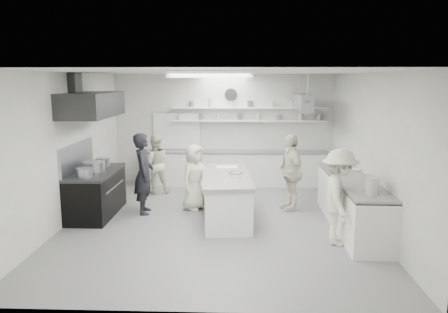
{
  "coord_description": "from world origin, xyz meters",
  "views": [
    {
      "loc": [
        0.47,
        -8.52,
        2.87
      ],
      "look_at": [
        0.12,
        0.6,
        1.25
      ],
      "focal_mm": 35.07,
      "sensor_mm": 36.0,
      "label": 1
    }
  ],
  "objects_px": {
    "cook_stove": "(144,174)",
    "cook_back": "(155,164)",
    "right_counter": "(352,204)",
    "back_counter": "(234,168)",
    "prep_island": "(226,197)",
    "stove": "(96,194)"
  },
  "relations": [
    {
      "from": "back_counter",
      "to": "prep_island",
      "type": "xyz_separation_m",
      "value": [
        -0.12,
        -2.91,
        -0.02
      ]
    },
    {
      "from": "cook_back",
      "to": "back_counter",
      "type": "bearing_deg",
      "value": -169.89
    },
    {
      "from": "right_counter",
      "to": "prep_island",
      "type": "height_order",
      "value": "right_counter"
    },
    {
      "from": "right_counter",
      "to": "cook_back",
      "type": "distance_m",
      "value": 4.99
    },
    {
      "from": "prep_island",
      "to": "cook_back",
      "type": "bearing_deg",
      "value": 128.85
    },
    {
      "from": "stove",
      "to": "prep_island",
      "type": "height_order",
      "value": "stove"
    },
    {
      "from": "prep_island",
      "to": "cook_stove",
      "type": "height_order",
      "value": "cook_stove"
    },
    {
      "from": "right_counter",
      "to": "prep_island",
      "type": "bearing_deg",
      "value": 168.83
    },
    {
      "from": "prep_island",
      "to": "cook_back",
      "type": "height_order",
      "value": "cook_back"
    },
    {
      "from": "stove",
      "to": "prep_island",
      "type": "bearing_deg",
      "value": -2.3
    },
    {
      "from": "back_counter",
      "to": "prep_island",
      "type": "height_order",
      "value": "back_counter"
    },
    {
      "from": "cook_back",
      "to": "right_counter",
      "type": "bearing_deg",
      "value": 135.01
    },
    {
      "from": "back_counter",
      "to": "cook_stove",
      "type": "bearing_deg",
      "value": -125.83
    },
    {
      "from": "stove",
      "to": "prep_island",
      "type": "distance_m",
      "value": 2.78
    },
    {
      "from": "cook_stove",
      "to": "cook_back",
      "type": "distance_m",
      "value": 1.68
    },
    {
      "from": "cook_stove",
      "to": "cook_back",
      "type": "relative_size",
      "value": 1.17
    },
    {
      "from": "prep_island",
      "to": "cook_back",
      "type": "xyz_separation_m",
      "value": [
        -1.86,
        1.96,
        0.31
      ]
    },
    {
      "from": "stove",
      "to": "cook_back",
      "type": "distance_m",
      "value": 2.08
    },
    {
      "from": "stove",
      "to": "back_counter",
      "type": "xyz_separation_m",
      "value": [
        2.9,
        2.8,
        0.01
      ]
    },
    {
      "from": "stove",
      "to": "right_counter",
      "type": "relative_size",
      "value": 0.55
    },
    {
      "from": "cook_stove",
      "to": "back_counter",
      "type": "bearing_deg",
      "value": -43.35
    },
    {
      "from": "stove",
      "to": "prep_island",
      "type": "xyz_separation_m",
      "value": [
        2.78,
        -0.11,
        -0.01
      ]
    }
  ]
}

